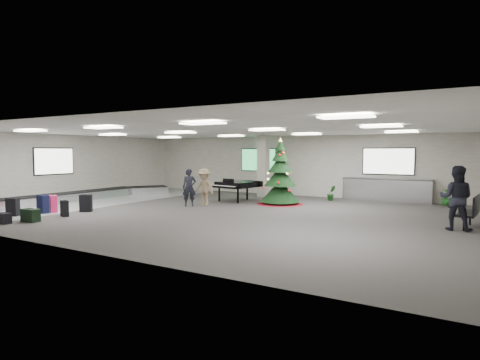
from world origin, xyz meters
The scene contains 19 objects.
ground centered at (0.00, 0.00, 0.00)m, with size 18.00×18.00×0.00m, color #363331.
room_envelope centered at (-0.38, 0.67, 2.33)m, with size 18.02×14.02×3.21m.
baggage_carousel centered at (-7.84, -0.08, 0.21)m, with size 2.28×9.71×0.43m.
service_counter centered at (5.00, 6.65, 0.55)m, with size 4.05×0.65×1.08m.
suitcase_0 centered at (-5.94, -4.82, 0.33)m, with size 0.48×0.37×0.68m.
suitcase_1 centered at (-4.26, -3.90, 0.29)m, with size 0.42×0.31×0.60m.
pink_suitcase centered at (-5.55, -3.48, 0.33)m, with size 0.48×0.37×0.68m.
suitcase_3 centered at (-4.56, -2.73, 0.34)m, with size 0.51×0.45×0.70m.
navy_suitcase centered at (-5.65, -3.83, 0.35)m, with size 0.48×0.30×0.72m.
green_duffel centered at (-4.29, -5.18, 0.22)m, with size 0.65×0.34×0.45m.
black_duffel centered at (-4.70, -5.86, 0.17)m, with size 0.53×0.30×0.36m.
christmas_tree centered at (1.06, 3.23, 1.03)m, with size 2.10×2.10×3.00m.
grand_piano centered at (-1.18, 3.22, 0.79)m, with size 1.80×2.17×1.11m.
bench centered at (8.54, 0.98, 0.57)m, with size 0.72×1.65×1.01m.
traveler_a centered at (-2.02, 0.59, 0.81)m, with size 0.59×0.39×1.62m, color black.
traveler_b centered at (-1.57, 1.05, 0.81)m, with size 1.05×0.60×1.62m, color #877053.
traveler_bench centered at (8.13, 0.38, 0.97)m, with size 0.94×0.73×1.94m, color black.
potted_plant_left centered at (2.69, 5.55, 0.38)m, with size 0.41×0.33×0.75m, color #194516.
potted_plant_right centered at (7.55, 6.50, 0.36)m, with size 0.41×0.41×0.73m, color #194516.
Camera 1 is at (8.56, -13.15, 2.34)m, focal length 30.00 mm.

